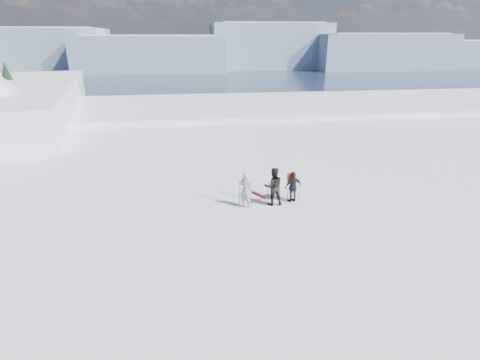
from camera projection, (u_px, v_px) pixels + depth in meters
The scene contains 8 objects.
lake_basin at pixel (228, 163), 44.25m from camera, with size 820.00×820.00×71.62m.
far_mountain_range at pixel (213, 50), 440.86m from camera, with size 770.00×110.00×53.00m.
skier_grey at pixel (246, 190), 17.31m from camera, with size 0.64×0.42×1.75m, color #9B9FAA.
skier_dark at pixel (273, 186), 17.56m from camera, with size 0.90×0.70×1.85m, color black.
skier_pack at pixel (293, 187), 17.93m from camera, with size 0.90×0.37×1.53m, color black.
backpack at pixel (291, 166), 17.79m from camera, with size 0.33×0.18×0.43m, color #E65415.
ski_poles at pixel (270, 193), 17.60m from camera, with size 3.00×0.37×1.36m.
skis_loose at pixel (256, 194), 19.06m from camera, with size 1.07×1.53×0.03m.
Camera 1 is at (-4.49, -11.81, 7.51)m, focal length 28.00 mm.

